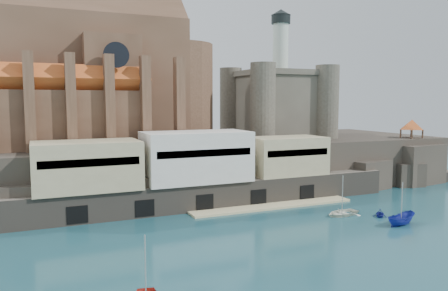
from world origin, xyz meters
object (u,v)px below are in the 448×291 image
object	(u,v)px
church	(95,81)
boat_2	(401,225)
castle_keep	(277,101)
pavilion	(412,126)

from	to	relation	value
church	boat_2	xyz separation A→B (m)	(37.88, -41.11, -22.13)
castle_keep	pavilion	distance (m)	30.50
pavilion	church	bearing A→B (deg)	166.52
castle_keep	boat_2	bearing A→B (deg)	-93.30
pavilion	castle_keep	bearing A→B (deg)	149.82
church	pavilion	bearing A→B (deg)	-13.48
castle_keep	boat_2	world-z (taller)	castle_keep
church	castle_keep	xyz separation A→B (m)	(40.21, -0.78, -3.81)
church	castle_keep	bearing A→B (deg)	-1.11
pavilion	boat_2	world-z (taller)	pavilion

